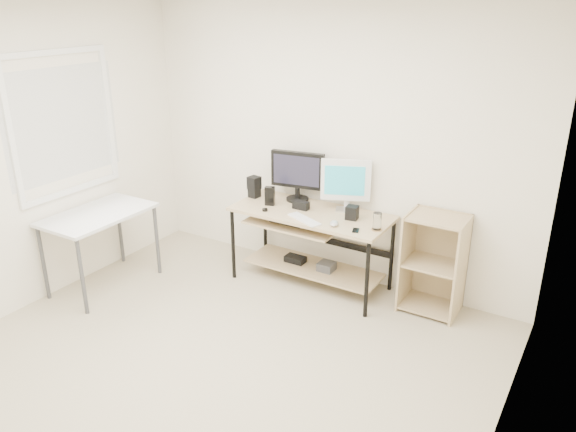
% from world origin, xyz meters
% --- Properties ---
extents(room, '(4.01, 4.01, 2.62)m').
position_xyz_m(room, '(-0.14, 0.04, 1.32)').
color(room, '#B7A98D').
rests_on(room, ground).
extents(desk, '(1.50, 0.65, 0.75)m').
position_xyz_m(desk, '(-0.03, 1.66, 0.54)').
color(desk, tan).
rests_on(desk, ground).
extents(side_table, '(0.60, 1.00, 0.75)m').
position_xyz_m(side_table, '(-1.68, 0.60, 0.67)').
color(side_table, silver).
rests_on(side_table, ground).
extents(shelf_unit, '(0.50, 0.40, 0.90)m').
position_xyz_m(shelf_unit, '(1.15, 1.82, 0.45)').
color(shelf_unit, tan).
rests_on(shelf_unit, ground).
extents(black_monitor, '(0.53, 0.22, 0.49)m').
position_xyz_m(black_monitor, '(-0.27, 1.86, 1.03)').
color(black_monitor, black).
rests_on(black_monitor, desk).
extents(white_imac, '(0.44, 0.22, 0.49)m').
position_xyz_m(white_imac, '(0.25, 1.85, 1.03)').
color(white_imac, silver).
rests_on(white_imac, desk).
extents(keyboard, '(0.39, 0.25, 0.01)m').
position_xyz_m(keyboard, '(0.05, 1.44, 0.76)').
color(keyboard, silver).
rests_on(keyboard, desk).
extents(mouse, '(0.11, 0.14, 0.04)m').
position_xyz_m(mouse, '(0.33, 1.46, 0.77)').
color(mouse, '#B4B4B9').
rests_on(mouse, desk).
extents(center_speaker, '(0.16, 0.07, 0.08)m').
position_xyz_m(center_speaker, '(-0.12, 1.67, 0.79)').
color(center_speaker, black).
rests_on(center_speaker, desk).
extents(speaker_left, '(0.12, 0.12, 0.21)m').
position_xyz_m(speaker_left, '(-0.69, 1.72, 0.86)').
color(speaker_left, black).
rests_on(speaker_left, desk).
extents(speaker_right, '(0.12, 0.12, 0.12)m').
position_xyz_m(speaker_right, '(0.40, 1.69, 0.81)').
color(speaker_right, black).
rests_on(speaker_right, desk).
extents(audio_controller, '(0.11, 0.09, 0.18)m').
position_xyz_m(audio_controller, '(-0.43, 1.61, 0.84)').
color(audio_controller, black).
rests_on(audio_controller, desk).
extents(volume_puck, '(0.05, 0.05, 0.02)m').
position_xyz_m(volume_puck, '(-0.38, 1.45, 0.76)').
color(volume_puck, black).
rests_on(volume_puck, desk).
extents(smartphone, '(0.08, 0.11, 0.01)m').
position_xyz_m(smartphone, '(0.55, 1.46, 0.75)').
color(smartphone, black).
rests_on(smartphone, desk).
extents(coaster, '(0.11, 0.11, 0.01)m').
position_xyz_m(coaster, '(0.69, 1.57, 0.75)').
color(coaster, '#997345').
rests_on(coaster, desk).
extents(drinking_glass, '(0.09, 0.09, 0.15)m').
position_xyz_m(drinking_glass, '(0.69, 1.57, 0.83)').
color(drinking_glass, white).
rests_on(drinking_glass, coaster).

